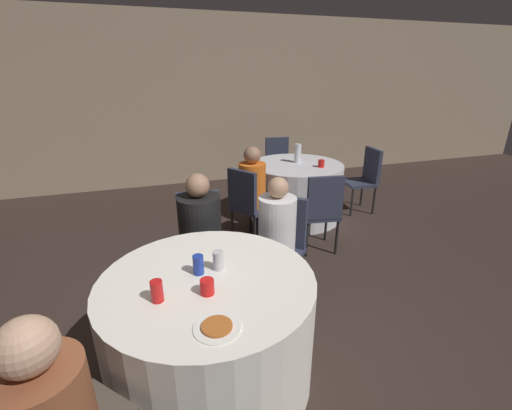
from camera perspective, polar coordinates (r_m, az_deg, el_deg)
ground_plane at (r=2.67m, az=-5.22°, el=-24.06°), size 16.00×16.00×0.00m
wall_back at (r=6.13m, az=-14.94°, el=16.05°), size 16.00×0.06×2.80m
table_near at (r=2.32m, az=-7.66°, el=-19.77°), size 1.30×1.30×0.75m
table_far at (r=4.71m, az=6.61°, el=2.37°), size 1.24×1.24×0.75m
chair_near_north at (r=3.13m, az=-9.28°, el=-4.67°), size 0.44×0.45×0.91m
chair_near_northeast at (r=3.00m, az=4.24°, el=-5.64°), size 0.57×0.57×0.91m
chair_far_east at (r=5.09m, az=17.80°, el=4.84°), size 0.44×0.43×0.91m
chair_far_north at (r=5.62m, az=3.67°, el=7.33°), size 0.45×0.45×0.91m
chair_far_south at (r=3.73m, az=10.88°, el=-0.40°), size 0.46×0.46×0.91m
chair_far_southwest at (r=3.86m, az=-1.49°, el=0.75°), size 0.56×0.56×0.91m
person_black_shirt at (r=2.97m, az=-9.17°, el=-5.28°), size 0.39×0.52×1.12m
person_white_shirt at (r=2.85m, az=2.81°, el=-6.66°), size 0.46×0.45×1.12m
person_orange_shirt at (r=3.98m, az=0.08°, el=1.78°), size 0.46×0.42×1.14m
pizza_plate_near at (r=1.74m, az=-6.52°, el=-19.55°), size 0.23×0.23×0.02m
soda_can_silver at (r=2.14m, az=-6.31°, el=-9.17°), size 0.07×0.07×0.12m
soda_can_blue at (r=2.12m, az=-9.59°, el=-9.79°), size 0.07×0.07×0.12m
soda_can_red at (r=1.94m, az=-16.19°, el=-13.62°), size 0.07×0.07×0.12m
cup_near at (r=1.95m, az=-8.14°, el=-13.34°), size 0.08×0.08×0.09m
bottle_far at (r=4.65m, az=6.96°, el=8.55°), size 0.09×0.09×0.25m
cup_far at (r=4.48m, az=10.82°, el=6.81°), size 0.08×0.08×0.10m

